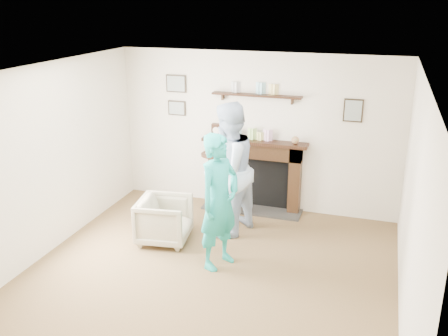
{
  "coord_description": "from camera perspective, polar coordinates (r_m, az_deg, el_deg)",
  "views": [
    {
      "loc": [
        1.87,
        -4.91,
        3.28
      ],
      "look_at": [
        -0.02,
        0.9,
        1.17
      ],
      "focal_mm": 40.0,
      "sensor_mm": 36.0,
      "label": 1
    }
  ],
  "objects": [
    {
      "name": "man",
      "position": [
        7.39,
        0.4,
        -7.33
      ],
      "size": [
        0.97,
        1.11,
        1.93
      ],
      "primitive_type": "imported",
      "rotation": [
        0.0,
        0.0,
        -1.87
      ],
      "color": "silver",
      "rests_on": "ground"
    },
    {
      "name": "woman",
      "position": [
        6.58,
        -0.54,
        -10.89
      ],
      "size": [
        0.63,
        0.75,
        1.75
      ],
      "primitive_type": "imported",
      "rotation": [
        0.0,
        0.0,
        1.18
      ],
      "color": "teal",
      "rests_on": "ground"
    },
    {
      "name": "room_shell",
      "position": [
        6.13,
        -0.41,
        3.36
      ],
      "size": [
        4.54,
        5.02,
        2.52
      ],
      "color": "beige",
      "rests_on": "ground"
    },
    {
      "name": "ground",
      "position": [
        6.19,
        -2.43,
        -12.97
      ],
      "size": [
        5.0,
        5.0,
        0.0
      ],
      "primitive_type": "plane",
      "color": "brown",
      "rests_on": "ground"
    },
    {
      "name": "armchair",
      "position": [
        7.2,
        -6.72,
        -8.23
      ],
      "size": [
        0.8,
        0.78,
        0.64
      ],
      "primitive_type": "imported",
      "rotation": [
        0.0,
        0.0,
        1.72
      ],
      "color": "tan",
      "rests_on": "ground"
    },
    {
      "name": "pedestal_table",
      "position": [
        7.55,
        -1.17,
        -0.58
      ],
      "size": [
        0.38,
        0.38,
        1.21
      ],
      "color": "black",
      "rests_on": "ground"
    }
  ]
}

